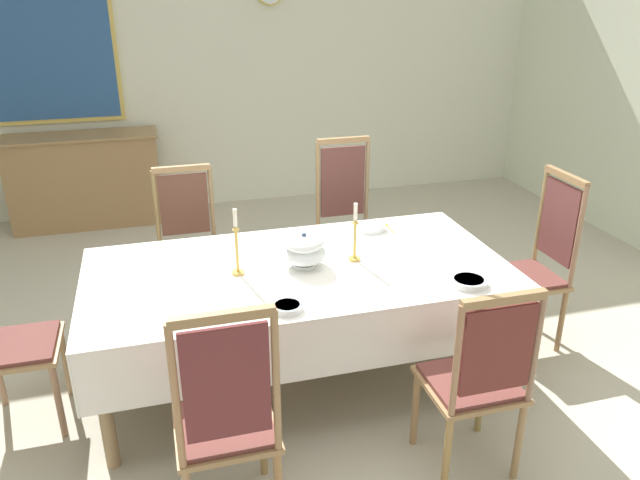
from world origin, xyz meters
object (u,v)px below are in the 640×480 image
object	(u,v)px
chair_head_east	(537,261)
bowl_far_left	(469,281)
bowl_near_right	(287,307)
chair_head_west	(2,336)
bowl_far_right	(302,233)
soup_tureen	(304,250)
candlestick_west	(237,248)
chair_north_b	(347,220)
framed_painting	(41,41)
chair_south_a	(226,417)
bowl_near_left	(371,227)
candlestick_east	(355,238)
spoon_secondary	(264,310)
sideboard	(86,180)
dining_table	(298,278)
chair_north_a	(188,242)
chair_south_b	(478,378)
spoon_primary	(387,226)

from	to	relation	value
chair_head_east	bowl_far_left	size ratio (longest dim) A/B	5.92
bowl_near_right	bowl_far_left	bearing A→B (deg)	0.47
chair_head_west	bowl_far_right	world-z (taller)	chair_head_west
soup_tureen	bowl_far_left	xyz separation A→B (m)	(0.80, -0.47, -0.08)
candlestick_west	chair_north_b	bearing A→B (deg)	46.03
chair_head_east	bowl_near_right	distance (m)	1.84
chair_head_west	candlestick_west	world-z (taller)	candlestick_west
bowl_near_right	framed_painting	bearing A→B (deg)	110.75
bowl_near_right	framed_painting	xyz separation A→B (m)	(-1.45, 3.81, 0.98)
chair_south_a	bowl_far_right	distance (m)	1.61
chair_head_east	bowl_near_left	distance (m)	1.10
candlestick_west	candlestick_east	xyz separation A→B (m)	(0.69, -0.00, -0.02)
chair_head_west	chair_south_a	bearing A→B (deg)	46.05
spoon_secondary	candlestick_west	bearing A→B (deg)	82.02
chair_head_west	chair_head_east	xyz separation A→B (m)	(3.20, 0.00, 0.03)
bowl_far_right	sideboard	distance (m)	3.07
chair_head_east	soup_tureen	bearing A→B (deg)	90.00
spoon_secondary	framed_painting	xyz separation A→B (m)	(-1.33, 3.79, 0.99)
chair_head_east	bowl_near_left	world-z (taller)	chair_head_east
bowl_far_left	sideboard	bearing A→B (deg)	122.07
dining_table	chair_head_west	distance (m)	1.60
spoon_secondary	bowl_far_left	bearing A→B (deg)	-16.37
chair_south_a	spoon_secondary	bearing A→B (deg)	63.70
chair_south_a	sideboard	xyz separation A→B (m)	(-0.83, 4.09, -0.12)
chair_north_a	spoon_secondary	world-z (taller)	chair_north_a
chair_south_a	sideboard	size ratio (longest dim) A/B	0.80
bowl_near_left	sideboard	size ratio (longest dim) A/B	0.13
candlestick_west	bowl_far_left	world-z (taller)	candlestick_west
dining_table	chair_north_a	distance (m)	1.15
sideboard	chair_head_west	bearing A→B (deg)	86.17
framed_painting	soup_tureen	bearing A→B (deg)	-63.64
candlestick_west	candlestick_east	world-z (taller)	candlestick_west
spoon_secondary	sideboard	world-z (taller)	sideboard
sideboard	framed_painting	bearing A→B (deg)	-48.26
chair_south_b	chair_head_west	world-z (taller)	chair_head_west
chair_south_b	soup_tureen	bearing A→B (deg)	120.52
spoon_primary	sideboard	size ratio (longest dim) A/B	0.12
chair_north_a	candlestick_east	distance (m)	1.38
chair_south_a	chair_north_a	world-z (taller)	chair_south_a
chair_head_east	bowl_far_left	distance (m)	0.92
bowl_near_left	soup_tureen	bearing A→B (deg)	-143.13
candlestick_west	spoon_primary	size ratio (longest dim) A/B	2.17
chair_north_b	spoon_secondary	world-z (taller)	chair_north_b
soup_tureen	framed_painting	size ratio (longest dim) A/B	0.17
candlestick_west	candlestick_east	bearing A→B (deg)	-0.00
bowl_near_left	bowl_near_right	distance (m)	1.18
chair_north_b	bowl_far_right	xyz separation A→B (m)	(-0.49, -0.56, 0.17)
bowl_far_left	chair_north_b	bearing A→B (deg)	98.17
chair_north_b	chair_head_east	size ratio (longest dim) A/B	1.03
bowl_far_right	spoon_primary	world-z (taller)	bowl_far_right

